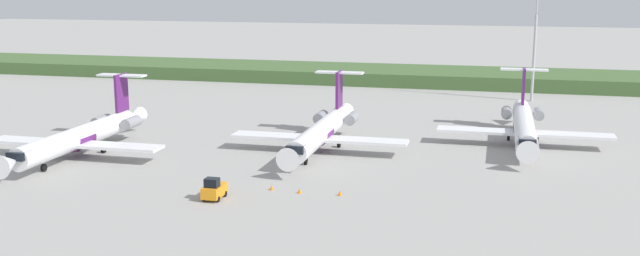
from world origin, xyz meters
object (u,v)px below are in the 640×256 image
at_px(regional_jet_third, 524,125).
at_px(regional_jet_second, 322,131).
at_px(baggage_tug, 214,189).
at_px(regional_jet_nearest, 81,136).
at_px(safety_cone_front_marker, 272,188).
at_px(safety_cone_mid_marker, 300,191).
at_px(antenna_mast, 535,45).
at_px(safety_cone_rear_marker, 340,193).

bearing_deg(regional_jet_third, regional_jet_second, -158.93).
xyz_separation_m(regional_jet_second, baggage_tug, (-5.41, -23.51, -1.53)).
distance_m(regional_jet_nearest, safety_cone_front_marker, 29.28).
bearing_deg(regional_jet_third, regional_jet_nearest, -159.60).
bearing_deg(regional_jet_nearest, safety_cone_mid_marker, -16.59).
bearing_deg(antenna_mast, regional_jet_second, -121.06).
height_order(regional_jet_third, safety_cone_mid_marker, regional_jet_third).
bearing_deg(safety_cone_front_marker, safety_cone_mid_marker, -7.40).
xyz_separation_m(antenna_mast, safety_cone_rear_marker, (-21.40, -65.91, -9.85)).
distance_m(regional_jet_nearest, regional_jet_second, 30.36).
distance_m(antenna_mast, safety_cone_front_marker, 72.42).
relative_size(regional_jet_second, safety_cone_rear_marker, 56.36).
distance_m(safety_cone_mid_marker, safety_cone_rear_marker, 4.24).
height_order(regional_jet_nearest, regional_jet_third, same).
bearing_deg(antenna_mast, safety_cone_mid_marker, -111.19).
distance_m(baggage_tug, safety_cone_mid_marker, 8.83).
height_order(regional_jet_second, antenna_mast, antenna_mast).
bearing_deg(antenna_mast, safety_cone_rear_marker, -107.99).
relative_size(regional_jet_nearest, antenna_mast, 1.27).
xyz_separation_m(regional_jet_nearest, regional_jet_second, (28.56, 10.28, 0.00)).
bearing_deg(safety_cone_rear_marker, regional_jet_third, 57.02).
relative_size(baggage_tug, safety_cone_rear_marker, 5.82).
relative_size(regional_jet_third, safety_cone_rear_marker, 56.36).
height_order(regional_jet_third, safety_cone_rear_marker, regional_jet_third).
height_order(regional_jet_second, safety_cone_front_marker, regional_jet_second).
bearing_deg(regional_jet_third, antenna_mast, 86.15).
distance_m(antenna_mast, safety_cone_rear_marker, 69.99).
bearing_deg(regional_jet_nearest, regional_jet_third, 20.40).
bearing_deg(safety_cone_mid_marker, regional_jet_nearest, 163.41).
height_order(regional_jet_third, safety_cone_front_marker, regional_jet_third).
relative_size(regional_jet_second, antenna_mast, 1.27).
xyz_separation_m(regional_jet_second, safety_cone_mid_marker, (2.44, -19.52, -2.26)).
bearing_deg(regional_jet_second, safety_cone_mid_marker, -82.88).
relative_size(regional_jet_nearest, safety_cone_mid_marker, 56.36).
height_order(baggage_tug, safety_cone_mid_marker, baggage_tug).
bearing_deg(safety_cone_mid_marker, regional_jet_third, 51.75).
relative_size(antenna_mast, safety_cone_front_marker, 44.43).
bearing_deg(safety_cone_front_marker, antenna_mast, 66.33).
bearing_deg(safety_cone_mid_marker, safety_cone_front_marker, 172.60).
bearing_deg(regional_jet_second, baggage_tug, -102.95).
relative_size(safety_cone_front_marker, safety_cone_rear_marker, 1.00).
relative_size(baggage_tug, safety_cone_mid_marker, 5.82).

